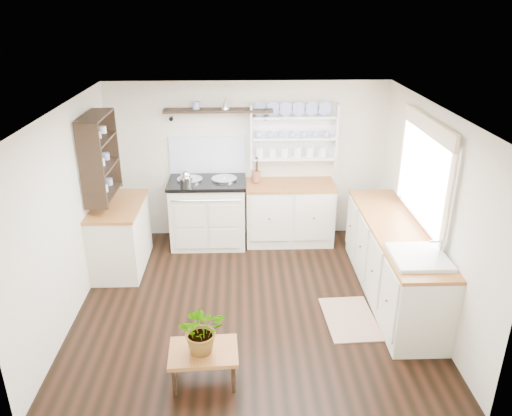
# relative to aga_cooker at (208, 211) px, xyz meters

# --- Properties ---
(floor) EXTENTS (4.00, 3.80, 0.01)m
(floor) POSITION_rel_aga_cooker_xyz_m (0.58, -1.57, -0.50)
(floor) COLOR black
(floor) RESTS_ON ground
(wall_back) EXTENTS (4.00, 0.02, 2.30)m
(wall_back) POSITION_rel_aga_cooker_xyz_m (0.58, 0.33, 0.65)
(wall_back) COLOR beige
(wall_back) RESTS_ON ground
(wall_right) EXTENTS (0.02, 3.80, 2.30)m
(wall_right) POSITION_rel_aga_cooker_xyz_m (2.58, -1.57, 0.65)
(wall_right) COLOR beige
(wall_right) RESTS_ON ground
(wall_left) EXTENTS (0.02, 3.80, 2.30)m
(wall_left) POSITION_rel_aga_cooker_xyz_m (-1.42, -1.57, 0.65)
(wall_left) COLOR beige
(wall_left) RESTS_ON ground
(ceiling) EXTENTS (4.00, 3.80, 0.01)m
(ceiling) POSITION_rel_aga_cooker_xyz_m (0.58, -1.57, 1.80)
(ceiling) COLOR white
(ceiling) RESTS_ON wall_back
(window) EXTENTS (0.08, 1.55, 1.22)m
(window) POSITION_rel_aga_cooker_xyz_m (2.53, -1.42, 1.07)
(window) COLOR white
(window) RESTS_ON wall_right
(aga_cooker) EXTENTS (1.09, 0.75, 1.00)m
(aga_cooker) POSITION_rel_aga_cooker_xyz_m (0.00, 0.00, 0.00)
(aga_cooker) COLOR beige
(aga_cooker) RESTS_ON floor
(back_cabinets) EXTENTS (1.27, 0.63, 0.90)m
(back_cabinets) POSITION_rel_aga_cooker_xyz_m (1.18, 0.03, -0.03)
(back_cabinets) COLOR beige
(back_cabinets) RESTS_ON floor
(right_cabinets) EXTENTS (0.62, 2.43, 0.90)m
(right_cabinets) POSITION_rel_aga_cooker_xyz_m (2.28, -1.47, -0.04)
(right_cabinets) COLOR beige
(right_cabinets) RESTS_ON floor
(belfast_sink) EXTENTS (0.55, 0.60, 0.45)m
(belfast_sink) POSITION_rel_aga_cooker_xyz_m (2.28, -2.22, 0.31)
(belfast_sink) COLOR white
(belfast_sink) RESTS_ON right_cabinets
(left_cabinets) EXTENTS (0.62, 1.13, 0.90)m
(left_cabinets) POSITION_rel_aga_cooker_xyz_m (-1.12, -0.67, -0.03)
(left_cabinets) COLOR beige
(left_cabinets) RESTS_ON floor
(plate_rack) EXTENTS (1.20, 0.22, 0.90)m
(plate_rack) POSITION_rel_aga_cooker_xyz_m (1.23, 0.29, 1.06)
(plate_rack) COLOR white
(plate_rack) RESTS_ON wall_back
(high_shelf) EXTENTS (1.50, 0.29, 0.16)m
(high_shelf) POSITION_rel_aga_cooker_xyz_m (0.18, 0.21, 1.41)
(high_shelf) COLOR black
(high_shelf) RESTS_ON wall_back
(left_shelving) EXTENTS (0.28, 0.80, 1.05)m
(left_shelving) POSITION_rel_aga_cooker_xyz_m (-1.26, -0.67, 1.05)
(left_shelving) COLOR black
(left_shelving) RESTS_ON wall_left
(kettle) EXTENTS (0.18, 0.18, 0.22)m
(kettle) POSITION_rel_aga_cooker_xyz_m (-0.28, -0.12, 0.55)
(kettle) COLOR silver
(kettle) RESTS_ON aga_cooker
(utensil_crock) EXTENTS (0.13, 0.13, 0.15)m
(utensil_crock) POSITION_rel_aga_cooker_xyz_m (0.69, 0.11, 0.49)
(utensil_crock) COLOR brown
(utensil_crock) RESTS_ON back_cabinets
(center_table) EXTENTS (0.66, 0.49, 0.34)m
(center_table) POSITION_rel_aga_cooker_xyz_m (0.11, -2.90, -0.20)
(center_table) COLOR brown
(center_table) RESTS_ON floor
(potted_plant) EXTENTS (0.47, 0.43, 0.47)m
(potted_plant) POSITION_rel_aga_cooker_xyz_m (0.11, -2.90, 0.09)
(potted_plant) COLOR #3F7233
(potted_plant) RESTS_ON center_table
(floor_rug) EXTENTS (0.59, 0.88, 0.02)m
(floor_rug) POSITION_rel_aga_cooker_xyz_m (1.69, -1.98, -0.49)
(floor_rug) COLOR #7D5D49
(floor_rug) RESTS_ON floor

